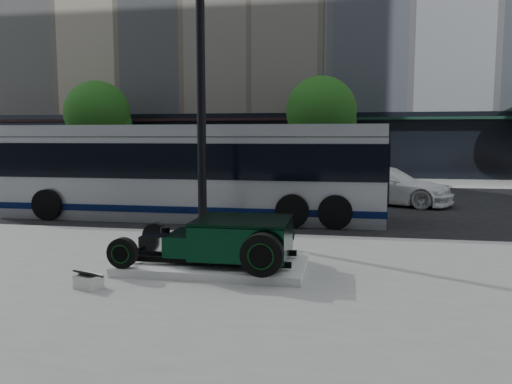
% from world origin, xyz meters
% --- Properties ---
extents(ground, '(120.00, 120.00, 0.00)m').
position_xyz_m(ground, '(0.00, 0.00, 0.00)').
color(ground, black).
rests_on(ground, ground).
extents(sidewalk_far, '(70.00, 4.00, 0.12)m').
position_xyz_m(sidewalk_far, '(0.00, 14.00, 0.06)').
color(sidewalk_far, gray).
rests_on(sidewalk_far, ground).
extents(street_trees, '(29.80, 3.80, 5.70)m').
position_xyz_m(street_trees, '(1.15, 13.07, 3.77)').
color(street_trees, black).
rests_on(street_trees, sidewalk_far).
extents(display_plinth, '(3.40, 1.80, 0.15)m').
position_xyz_m(display_plinth, '(-0.02, -5.54, 0.20)').
color(display_plinth, silver).
rests_on(display_plinth, sidewalk_near).
extents(hot_rod, '(3.22, 2.00, 0.81)m').
position_xyz_m(hot_rod, '(0.31, -5.54, 0.70)').
color(hot_rod, black).
rests_on(hot_rod, display_plinth).
extents(info_plaque, '(0.47, 0.41, 0.31)m').
position_xyz_m(info_plaque, '(-1.72, -7.07, 0.24)').
color(info_plaque, silver).
rests_on(info_plaque, sidewalk_near).
extents(lamppost, '(0.40, 0.40, 7.22)m').
position_xyz_m(lamppost, '(-1.16, -2.39, 3.46)').
color(lamppost, black).
rests_on(lamppost, sidewalk_near).
extents(transit_bus, '(12.12, 2.88, 2.92)m').
position_xyz_m(transit_bus, '(-2.48, 0.85, 1.49)').
color(transit_bus, '#A2A6AC').
rests_on(transit_bus, ground).
extents(white_sedan, '(5.32, 3.63, 1.43)m').
position_xyz_m(white_sedan, '(3.89, 5.23, 0.72)').
color(white_sedan, white).
rests_on(white_sedan, ground).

